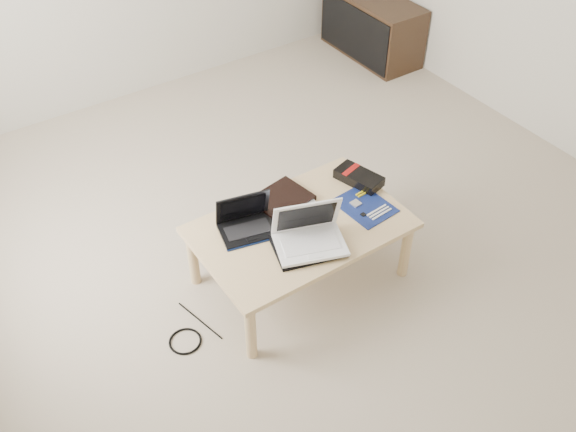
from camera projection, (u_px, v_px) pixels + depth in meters
ground at (296, 225)px, 3.94m from camera, size 4.00×4.00×0.00m
coffee_table at (300, 232)px, 3.39m from camera, size 1.10×0.70×0.40m
media_cabinet at (372, 27)px, 5.40m from camera, size 0.41×0.90×0.50m
book at (282, 199)px, 3.49m from camera, size 0.33×0.29×0.03m
netbook at (246, 223)px, 3.31m from camera, size 0.32×0.27×0.21m
tablet at (297, 220)px, 3.37m from camera, size 0.26×0.20×0.01m
remote at (312, 206)px, 3.46m from camera, size 0.12×0.23×0.02m
neoprene_sleeve at (308, 246)px, 3.23m from camera, size 0.40×0.34×0.02m
white_laptop at (309, 235)px, 3.20m from camera, size 0.41×0.35×0.24m
motherboard at (365, 206)px, 3.47m from camera, size 0.26×0.32×0.01m
gpu_box at (359, 178)px, 3.61m from camera, size 0.20×0.29×0.06m
cable_coil at (288, 225)px, 3.35m from camera, size 0.12×0.12×0.01m
floor_cable_coil at (185, 341)px, 3.29m from camera, size 0.20×0.20×0.01m
floor_cable_trail at (200, 320)px, 3.39m from camera, size 0.08×0.34×0.01m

